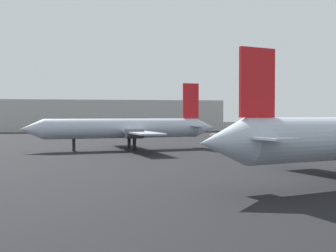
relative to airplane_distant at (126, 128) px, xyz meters
name	(u,v)px	position (x,y,z in m)	size (l,w,h in m)	color
airplane_distant	(126,128)	(0.00, 0.00, 0.00)	(31.10, 24.12, 10.70)	#B2BCCC
terminal_building	(112,116)	(0.33, 80.86, 1.82)	(74.29, 21.76, 10.40)	#B7B7B2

